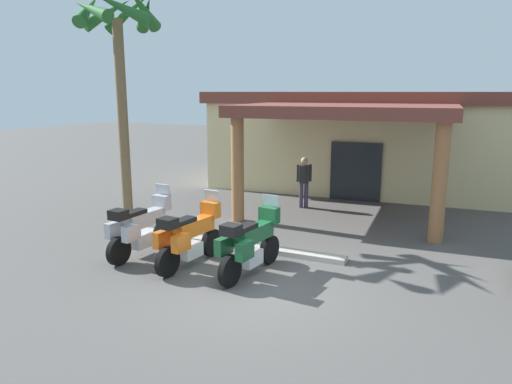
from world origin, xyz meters
name	(u,v)px	position (x,y,z in m)	size (l,w,h in m)	color
ground_plane	(257,287)	(0.00, 0.00, 0.00)	(80.00, 80.00, 0.00)	#514F4C
motel_building	(367,139)	(-0.12, 10.98, 2.00)	(12.60, 10.36, 3.85)	beige
motorcycle_silver	(141,227)	(-3.31, 0.60, 0.70)	(0.73, 2.21, 1.61)	black
motorcycle_orange	(190,236)	(-1.87, 0.47, 0.70)	(0.78, 2.21, 1.61)	black
motorcycle_green	(250,243)	(-0.43, 0.58, 0.70)	(0.80, 2.21, 1.61)	black
pedestrian	(304,179)	(-1.34, 6.78, 1.00)	(0.45, 0.34, 1.72)	#3F334C
palm_tree_roadside	(119,41)	(-5.26, 2.54, 5.21)	(2.44, 2.45, 6.64)	brown
curb_strip	(225,243)	(-1.87, 2.09, 0.06)	(6.32, 0.36, 0.12)	#ADA89E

